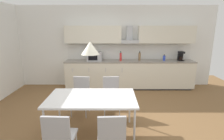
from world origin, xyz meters
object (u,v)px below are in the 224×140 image
(chair_far_left, at_px, (81,92))
(chair_far_right, at_px, (111,92))
(chair_near_left, at_px, (59,135))
(chair_near_right, at_px, (111,135))
(bottle_blue, at_px, (164,58))
(dining_table, at_px, (92,99))
(bottle_brown, at_px, (139,56))
(bottle_red, at_px, (121,57))
(microwave, at_px, (95,56))
(coffee_maker, at_px, (181,56))
(pendant_lamp, at_px, (90,48))

(chair_far_left, height_order, chair_far_right, same)
(chair_far_right, bearing_deg, chair_far_left, -179.99)
(chair_far_right, bearing_deg, chair_near_left, -113.32)
(chair_near_right, bearing_deg, chair_near_left, -180.00)
(bottle_blue, xyz_separation_m, dining_table, (-2.09, -2.65, -0.31))
(bottle_brown, xyz_separation_m, bottle_red, (-0.62, -0.07, 0.00))
(chair_far_right, xyz_separation_m, chair_near_left, (-0.73, -1.68, 0.00))
(chair_near_left, bearing_deg, bottle_brown, 64.84)
(microwave, xyz_separation_m, chair_near_right, (0.56, -3.47, -0.54))
(coffee_maker, height_order, pendant_lamp, pendant_lamp)
(microwave, bearing_deg, chair_far_right, -72.83)
(chair_near_left, xyz_separation_m, chair_near_right, (0.74, 0.00, 0.00))
(microwave, relative_size, dining_table, 0.30)
(coffee_maker, relative_size, chair_near_left, 0.34)
(microwave, bearing_deg, bottle_brown, 1.71)
(microwave, xyz_separation_m, dining_table, (0.19, -2.63, -0.36))
(bottle_red, bearing_deg, coffee_maker, 1.54)
(dining_table, distance_m, chair_near_right, 0.94)
(chair_far_left, bearing_deg, bottle_red, 60.03)
(coffee_maker, relative_size, pendant_lamp, 0.94)
(chair_far_left, xyz_separation_m, chair_far_right, (0.71, 0.00, 0.00))
(bottle_red, relative_size, chair_near_right, 0.36)
(dining_table, xyz_separation_m, chair_near_left, (-0.37, -0.84, -0.18))
(microwave, relative_size, chair_far_left, 0.55)
(dining_table, relative_size, chair_near_left, 1.86)
(chair_far_left, height_order, chair_near_left, same)
(pendant_lamp, bearing_deg, coffee_maker, 45.30)
(bottle_brown, distance_m, pendant_lamp, 3.02)
(chair_near_right, xyz_separation_m, pendant_lamp, (-0.37, 0.84, 1.12))
(chair_near_left, bearing_deg, dining_table, 66.39)
(chair_far_left, bearing_deg, dining_table, -67.06)
(bottle_blue, bearing_deg, chair_far_left, -143.48)
(bottle_brown, xyz_separation_m, chair_near_left, (-1.65, -3.51, -0.53))
(microwave, bearing_deg, chair_near_right, -80.80)
(bottle_blue, relative_size, pendant_lamp, 0.62)
(bottle_blue, xyz_separation_m, bottle_brown, (-0.81, 0.02, 0.05))
(coffee_maker, bearing_deg, microwave, -179.46)
(bottle_brown, distance_m, dining_table, 2.98)
(microwave, height_order, pendant_lamp, pendant_lamp)
(microwave, xyz_separation_m, coffee_maker, (2.82, 0.03, 0.01))
(coffee_maker, bearing_deg, chair_far_left, -148.74)
(bottle_brown, bearing_deg, microwave, -178.29)
(chair_near_right, relative_size, pendant_lamp, 2.72)
(chair_near_right, distance_m, pendant_lamp, 1.45)
(coffee_maker, bearing_deg, bottle_red, -178.46)
(chair_near_left, bearing_deg, chair_far_right, 66.68)
(bottle_red, distance_m, chair_near_right, 3.49)
(dining_table, bearing_deg, chair_far_right, 66.96)
(chair_far_left, relative_size, chair_near_left, 1.00)
(chair_near_right, bearing_deg, microwave, 99.20)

